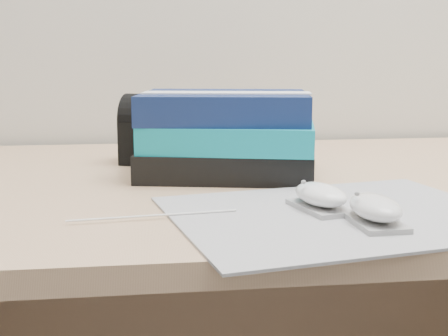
{
  "coord_description": "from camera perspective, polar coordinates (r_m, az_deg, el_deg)",
  "views": [
    {
      "loc": [
        -0.22,
        0.61,
        0.93
      ],
      "look_at": [
        -0.11,
        1.45,
        0.77
      ],
      "focal_mm": 50.0,
      "sensor_mm": 36.0,
      "label": 1
    }
  ],
  "objects": [
    {
      "name": "book_stack",
      "position": [
        1.01,
        0.29,
        3.12
      ],
      "size": [
        0.31,
        0.27,
        0.13
      ],
      "color": "black",
      "rests_on": "desk"
    },
    {
      "name": "mouse_front",
      "position": [
        0.73,
        13.64,
        -3.74
      ],
      "size": [
        0.05,
        0.09,
        0.04
      ],
      "color": "#959698",
      "rests_on": "mousepad"
    },
    {
      "name": "usb_cable",
      "position": [
        0.75,
        -6.46,
        -4.35
      ],
      "size": [
        0.2,
        0.03,
        0.0
      ],
      "primitive_type": "cylinder",
      "rotation": [
        0.0,
        1.57,
        0.12
      ],
      "color": "white",
      "rests_on": "mousepad"
    },
    {
      "name": "pouch",
      "position": [
        1.12,
        -5.73,
        3.49
      ],
      "size": [
        0.16,
        0.13,
        0.12
      ],
      "color": "black",
      "rests_on": "desk"
    },
    {
      "name": "desk",
      "position": [
        1.14,
        4.54,
        -11.77
      ],
      "size": [
        1.6,
        0.8,
        0.73
      ],
      "color": "tan",
      "rests_on": "ground"
    },
    {
      "name": "mouse_rear",
      "position": [
        0.78,
        8.82,
        -2.61
      ],
      "size": [
        0.07,
        0.1,
        0.04
      ],
      "color": "#A7A7A9",
      "rests_on": "mousepad"
    },
    {
      "name": "mousepad",
      "position": [
        0.77,
        10.47,
        -4.23
      ],
      "size": [
        0.45,
        0.38,
        0.0
      ],
      "primitive_type": "cube",
      "rotation": [
        0.0,
        0.0,
        0.19
      ],
      "color": "gray",
      "rests_on": "desk"
    }
  ]
}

